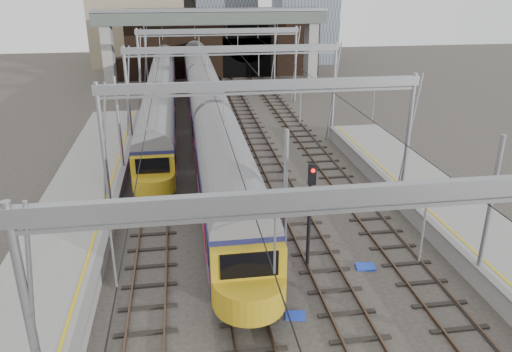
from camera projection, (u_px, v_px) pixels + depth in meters
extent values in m
plane|color=#38332D|center=(293.00, 304.00, 20.82)|extent=(160.00, 160.00, 0.00)
cube|color=gray|center=(50.00, 280.00, 21.49)|extent=(4.20, 55.00, 1.10)
cube|color=slate|center=(97.00, 266.00, 21.59)|extent=(0.35, 55.00, 0.12)
cube|color=gold|center=(85.00, 266.00, 21.50)|extent=(0.12, 55.00, 0.01)
cube|color=slate|center=(498.00, 286.00, 20.20)|extent=(0.35, 47.00, 0.12)
cube|color=gold|center=(510.00, 284.00, 20.25)|extent=(0.12, 47.00, 0.01)
cube|color=#4C3828|center=(147.00, 178.00, 33.63)|extent=(0.08, 80.00, 0.16)
cube|color=#4C3828|center=(169.00, 177.00, 33.83)|extent=(0.08, 80.00, 0.16)
cube|color=black|center=(158.00, 179.00, 33.76)|extent=(2.40, 80.00, 0.14)
cube|color=#4C3828|center=(207.00, 175.00, 34.19)|extent=(0.08, 80.00, 0.16)
cube|color=#4C3828|center=(227.00, 174.00, 34.39)|extent=(0.08, 80.00, 0.16)
cube|color=black|center=(217.00, 175.00, 34.32)|extent=(2.40, 80.00, 0.14)
cube|color=#4C3828|center=(264.00, 172.00, 34.75)|extent=(0.08, 80.00, 0.16)
cube|color=#4C3828|center=(284.00, 171.00, 34.95)|extent=(0.08, 80.00, 0.16)
cube|color=black|center=(274.00, 172.00, 34.88)|extent=(2.40, 80.00, 0.14)
cube|color=#4C3828|center=(320.00, 169.00, 35.31)|extent=(0.08, 80.00, 0.16)
cube|color=#4C3828|center=(339.00, 168.00, 35.51)|extent=(0.08, 80.00, 0.16)
cube|color=black|center=(329.00, 169.00, 35.44)|extent=(2.40, 80.00, 0.14)
cylinder|color=gray|center=(34.00, 344.00, 12.69)|extent=(0.24, 0.24, 8.00)
cube|color=gray|center=(354.00, 195.00, 12.50)|extent=(16.80, 0.28, 0.50)
cylinder|color=gray|center=(105.00, 160.00, 25.54)|extent=(0.24, 0.24, 8.00)
cylinder|color=gray|center=(407.00, 145.00, 27.84)|extent=(0.24, 0.24, 8.00)
cube|color=gray|center=(263.00, 85.00, 25.36)|extent=(16.80, 0.28, 0.50)
cylinder|color=gray|center=(128.00, 99.00, 38.40)|extent=(0.24, 0.24, 8.00)
cylinder|color=gray|center=(334.00, 92.00, 40.70)|extent=(0.24, 0.24, 8.00)
cube|color=gray|center=(233.00, 49.00, 38.22)|extent=(16.80, 0.28, 0.50)
cylinder|color=gray|center=(140.00, 68.00, 51.26)|extent=(0.24, 0.24, 8.00)
cylinder|color=gray|center=(295.00, 65.00, 53.56)|extent=(0.24, 0.24, 8.00)
cube|color=gray|center=(218.00, 31.00, 51.08)|extent=(16.80, 0.28, 0.50)
cylinder|color=gray|center=(146.00, 52.00, 62.28)|extent=(0.24, 0.24, 8.00)
cylinder|color=gray|center=(275.00, 50.00, 64.58)|extent=(0.24, 0.24, 8.00)
cube|color=gray|center=(210.00, 22.00, 62.10)|extent=(16.80, 0.28, 0.50)
cube|color=black|center=(152.00, 99.00, 31.73)|extent=(0.03, 80.00, 0.03)
cube|color=black|center=(215.00, 97.00, 32.29)|extent=(0.03, 80.00, 0.03)
cube|color=black|center=(275.00, 95.00, 32.85)|extent=(0.03, 80.00, 0.03)
cube|color=black|center=(334.00, 93.00, 33.41)|extent=(0.03, 80.00, 0.03)
cube|color=#312016|center=(224.00, 43.00, 67.20)|extent=(26.00, 2.00, 9.00)
cube|color=black|center=(247.00, 58.00, 67.39)|extent=(6.50, 0.10, 5.20)
cylinder|color=black|center=(247.00, 38.00, 66.42)|extent=(6.50, 0.10, 6.50)
cube|color=#312016|center=(135.00, 69.00, 65.71)|extent=(6.00, 1.50, 3.00)
cube|color=gray|center=(108.00, 55.00, 59.81)|extent=(1.20, 2.50, 8.20)
cube|color=gray|center=(311.00, 50.00, 63.31)|extent=(1.20, 2.50, 8.20)
cube|color=#4F5951|center=(211.00, 18.00, 60.04)|extent=(28.00, 3.00, 1.40)
cube|color=gray|center=(211.00, 10.00, 59.71)|extent=(28.00, 3.00, 0.30)
cube|color=gray|center=(187.00, 0.00, 90.69)|extent=(18.00, 14.00, 18.00)
cube|color=black|center=(203.00, 108.00, 50.69)|extent=(2.29, 67.71, 0.70)
cube|color=#121941|center=(202.00, 89.00, 49.96)|extent=(2.91, 67.71, 2.60)
cylinder|color=slate|center=(202.00, 76.00, 49.48)|extent=(2.85, 67.21, 2.85)
cube|color=black|center=(202.00, 85.00, 49.81)|extent=(2.93, 66.51, 0.78)
cube|color=#CA3F79|center=(203.00, 96.00, 50.23)|extent=(2.93, 66.71, 0.12)
cube|color=#B49017|center=(249.00, 277.00, 18.77)|extent=(2.85, 0.60, 2.40)
cube|color=black|center=(249.00, 265.00, 18.39)|extent=(2.18, 0.08, 1.04)
cube|color=black|center=(163.00, 109.00, 50.46)|extent=(2.02, 44.95, 0.70)
cube|color=#121941|center=(162.00, 91.00, 49.80)|extent=(2.58, 44.95, 2.30)
cylinder|color=slate|center=(161.00, 80.00, 49.37)|extent=(2.52, 44.45, 2.52)
cube|color=black|center=(162.00, 87.00, 49.66)|extent=(2.60, 43.75, 0.69)
cube|color=#CA3F79|center=(162.00, 97.00, 50.04)|extent=(2.60, 43.95, 0.11)
cube|color=#B49017|center=(153.00, 174.00, 29.05)|extent=(2.52, 0.60, 2.10)
cube|color=black|center=(152.00, 166.00, 28.69)|extent=(1.93, 0.08, 0.92)
cylinder|color=black|center=(236.00, 258.00, 19.43)|extent=(0.17, 0.17, 5.05)
cube|color=black|center=(235.00, 208.00, 18.45)|extent=(0.39, 0.24, 0.95)
sphere|color=red|center=(236.00, 205.00, 18.26)|extent=(0.19, 0.19, 0.19)
cylinder|color=black|center=(309.00, 218.00, 22.70)|extent=(0.17, 0.17, 5.03)
cube|color=black|center=(312.00, 174.00, 21.72)|extent=(0.41, 0.30, 0.94)
sphere|color=red|center=(313.00, 171.00, 21.53)|extent=(0.19, 0.19, 0.19)
cube|color=blue|center=(295.00, 316.00, 20.03)|extent=(0.89, 0.71, 0.09)
cube|color=blue|center=(232.00, 224.00, 27.50)|extent=(1.06, 0.86, 0.11)
cube|color=blue|center=(365.00, 267.00, 23.41)|extent=(0.98, 0.76, 0.11)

